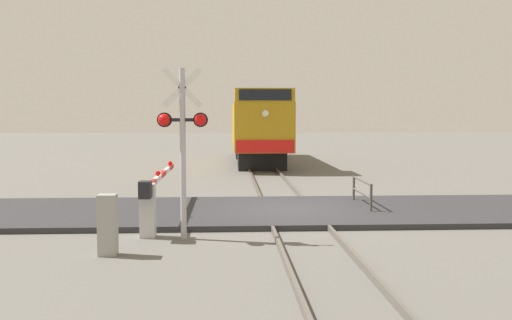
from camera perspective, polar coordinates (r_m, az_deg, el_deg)
ground_plane at (r=16.60m, az=3.50°, el=-5.54°), size 160.00×160.00×0.00m
rail_track_left at (r=16.53m, az=1.02°, el=-5.32°), size 0.08×80.00×0.15m
rail_track_right at (r=16.68m, az=5.96°, el=-5.25°), size 0.08×80.00×0.15m
road_surface at (r=16.59m, az=3.50°, el=-5.28°), size 36.00×5.08×0.15m
locomotive at (r=34.31m, az=0.16°, el=3.31°), size 3.03×14.77×4.28m
crossing_signal at (r=13.03m, az=-7.57°, el=2.78°), size 1.18×0.33×4.04m
crossing_gate at (r=14.36m, az=-10.63°, el=-3.62°), size 0.36×6.43×1.41m
utility_cabinet at (r=12.01m, az=-15.04°, el=-6.48°), size 0.38×0.32×1.28m
guard_railing at (r=17.43m, az=10.86°, el=-3.10°), size 0.08×2.29×0.95m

